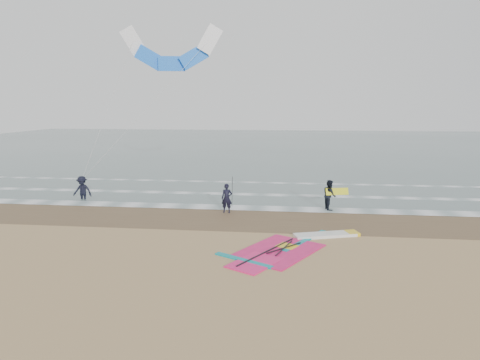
# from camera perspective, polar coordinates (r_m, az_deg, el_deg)

# --- Properties ---
(ground) EXTENTS (120.00, 120.00, 0.00)m
(ground) POSITION_cam_1_polar(r_m,az_deg,el_deg) (16.60, 3.50, -10.59)
(ground) COLOR tan
(ground) RESTS_ON ground
(sea_water) EXTENTS (120.00, 80.00, 0.02)m
(sea_water) POSITION_cam_1_polar(r_m,az_deg,el_deg) (63.80, 5.95, 4.61)
(sea_water) COLOR #47605E
(sea_water) RESTS_ON ground
(wet_sand_band) EXTENTS (120.00, 5.00, 0.01)m
(wet_sand_band) POSITION_cam_1_polar(r_m,az_deg,el_deg) (22.31, 4.38, -5.21)
(wet_sand_band) COLOR brown
(wet_sand_band) RESTS_ON ground
(foam_waterline) EXTENTS (120.00, 9.15, 0.02)m
(foam_waterline) POSITION_cam_1_polar(r_m,az_deg,el_deg) (26.62, 4.78, -2.68)
(foam_waterline) COLOR white
(foam_waterline) RESTS_ON ground
(windsurf_rig) EXTENTS (6.09, 5.77, 0.15)m
(windsurf_rig) POSITION_cam_1_polar(r_m,az_deg,el_deg) (18.08, 7.10, -8.78)
(windsurf_rig) COLOR white
(windsurf_rig) RESTS_ON ground
(person_standing) EXTENTS (0.60, 0.40, 1.61)m
(person_standing) POSITION_cam_1_polar(r_m,az_deg,el_deg) (23.40, -1.78, -2.45)
(person_standing) COLOR black
(person_standing) RESTS_ON ground
(person_walking) EXTENTS (0.82, 0.95, 1.70)m
(person_walking) POSITION_cam_1_polar(r_m,az_deg,el_deg) (24.56, 11.85, -1.96)
(person_walking) COLOR black
(person_walking) RESTS_ON ground
(person_wading) EXTENTS (1.21, 0.72, 1.83)m
(person_wading) POSITION_cam_1_polar(r_m,az_deg,el_deg) (28.40, -20.32, -0.65)
(person_wading) COLOR black
(person_wading) RESTS_ON ground
(held_pole) EXTENTS (0.17, 0.86, 1.82)m
(held_pole) POSITION_cam_1_polar(r_m,az_deg,el_deg) (23.28, -1.05, -1.57)
(held_pole) COLOR black
(held_pole) RESTS_ON ground
(carried_kiteboard) EXTENTS (1.30, 0.51, 0.39)m
(carried_kiteboard) POSITION_cam_1_polar(r_m,az_deg,el_deg) (24.46, 12.82, -1.50)
(carried_kiteboard) COLOR yellow
(carried_kiteboard) RESTS_ON ground
(surf_kite) EXTENTS (8.42, 3.74, 9.79)m
(surf_kite) POSITION_cam_1_polar(r_m,az_deg,el_deg) (29.57, -9.18, 16.48)
(surf_kite) COLOR white
(surf_kite) RESTS_ON ground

